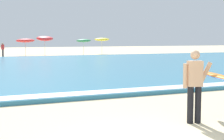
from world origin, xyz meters
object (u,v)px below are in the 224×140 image
surfer_with_board (205,80)px  beach_umbrella_5 (45,38)px  beach_umbrella_4 (25,41)px  beach_umbrella_7 (102,39)px  beachgoer_near_row_mid (3,49)px  beach_umbrella_6 (84,41)px

surfer_with_board → beach_umbrella_5: size_ratio=1.08×
surfer_with_board → beach_umbrella_4: bearing=85.9°
beach_umbrella_7 → beachgoer_near_row_mid: beach_umbrella_7 is taller
beach_umbrella_6 → beach_umbrella_7: 3.67m
beach_umbrella_7 → beach_umbrella_5: bearing=-177.2°
surfer_with_board → beach_umbrella_5: 36.65m
surfer_with_board → beach_umbrella_5: beach_umbrella_5 is taller
beach_umbrella_6 → surfer_with_board: bearing=-105.3°
beach_umbrella_5 → beach_umbrella_7: bearing=2.8°
beach_umbrella_6 → beach_umbrella_7: beach_umbrella_7 is taller
surfer_with_board → beach_umbrella_4: 36.22m
beach_umbrella_5 → beachgoer_near_row_mid: bearing=-156.4°
surfer_with_board → beach_umbrella_7: 38.82m
surfer_with_board → beach_umbrella_6: (9.52, 34.89, 0.75)m
beach_umbrella_4 → beach_umbrella_7: bearing=3.1°
beach_umbrella_4 → beachgoer_near_row_mid: bearing=-143.6°
beach_umbrella_4 → beach_umbrella_6: (6.91, -1.23, -0.02)m
beach_umbrella_7 → beach_umbrella_6: bearing=-150.9°
beach_umbrella_5 → beachgoer_near_row_mid: (-5.27, -2.30, -1.21)m
beach_umbrella_6 → beach_umbrella_4: bearing=169.9°
beach_umbrella_6 → beach_umbrella_5: bearing=162.8°
surfer_with_board → beach_umbrella_7: bearing=70.9°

